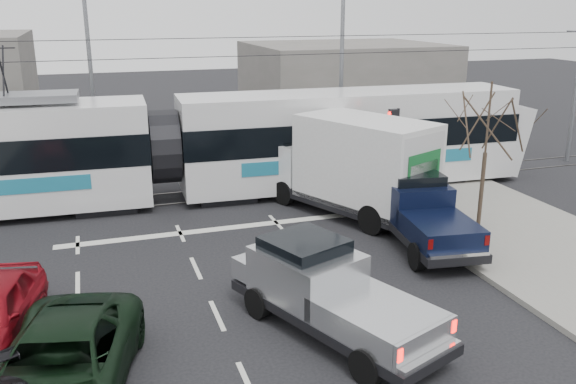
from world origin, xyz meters
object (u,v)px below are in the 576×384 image
object	(u,v)px
street_lamp_near	(338,55)
box_truck	(352,167)
silver_pickup	(325,289)
bare_tree	(488,125)
green_car	(61,367)
navy_pickup	(421,211)
traffic_signal	(394,135)
street_lamp_far	(85,58)
tram	(163,149)

from	to	relation	value
street_lamp_near	box_truck	xyz separation A→B (m)	(-2.69, -7.88, -3.33)
silver_pickup	bare_tree	bearing A→B (deg)	7.44
silver_pickup	green_car	distance (m)	5.94
box_truck	navy_pickup	distance (m)	3.58
traffic_signal	green_car	world-z (taller)	traffic_signal
bare_tree	box_truck	world-z (taller)	bare_tree
street_lamp_far	box_truck	bearing A→B (deg)	-48.26
traffic_signal	silver_pickup	xyz separation A→B (m)	(-5.86, -7.89, -1.71)
bare_tree	box_truck	xyz separation A→B (m)	(-2.97, 3.62, -2.01)
street_lamp_far	navy_pickup	xyz separation A→B (m)	(9.73, -13.27, -4.03)
street_lamp_near	street_lamp_far	size ratio (longest dim) A/B	1.00
navy_pickup	street_lamp_near	bearing A→B (deg)	88.79
street_lamp_near	tram	size ratio (longest dim) A/B	0.31
street_lamp_near	bare_tree	bearing A→B (deg)	-88.58
navy_pickup	green_car	size ratio (longest dim) A/B	1.01
navy_pickup	silver_pickup	bearing A→B (deg)	-132.36
traffic_signal	street_lamp_far	distance (m)	14.47
bare_tree	tram	bearing A→B (deg)	142.13
navy_pickup	green_car	xyz separation A→B (m)	(-10.78, -5.13, -0.34)
bare_tree	green_car	bearing A→B (deg)	-159.09
traffic_signal	navy_pickup	world-z (taller)	traffic_signal
tram	box_truck	xyz separation A→B (m)	(6.32, -3.61, -0.34)
box_truck	navy_pickup	size ratio (longest dim) A/B	1.40
street_lamp_near	street_lamp_far	bearing A→B (deg)	170.13
traffic_signal	tram	bearing A→B (deg)	158.40
street_lamp_near	street_lamp_far	xyz separation A→B (m)	(-11.50, 2.00, 0.00)
bare_tree	navy_pickup	distance (m)	3.41
street_lamp_near	navy_pickup	size ratio (longest dim) A/B	1.66
tram	box_truck	size ratio (longest dim) A/B	3.87
street_lamp_near	silver_pickup	size ratio (longest dim) A/B	1.50
silver_pickup	navy_pickup	distance (m)	6.43
bare_tree	traffic_signal	world-z (taller)	bare_tree
silver_pickup	tram	bearing A→B (deg)	80.03
street_lamp_far	tram	bearing A→B (deg)	-68.35
traffic_signal	box_truck	world-z (taller)	traffic_signal
tram	street_lamp_near	bearing A→B (deg)	27.80
traffic_signal	street_lamp_far	xyz separation A→B (m)	(-10.66, 9.50, 2.37)
box_truck	street_lamp_far	bearing A→B (deg)	107.23
street_lamp_near	silver_pickup	bearing A→B (deg)	-113.52
bare_tree	silver_pickup	xyz separation A→B (m)	(-6.98, -3.90, -2.76)
box_truck	bare_tree	bearing A→B (deg)	-75.15
traffic_signal	green_car	xyz separation A→B (m)	(-11.70, -8.90, -1.99)
street_lamp_far	street_lamp_near	bearing A→B (deg)	-9.87
bare_tree	street_lamp_far	xyz separation A→B (m)	(-11.79, 13.50, 1.32)
traffic_signal	street_lamp_near	world-z (taller)	street_lamp_near
traffic_signal	navy_pickup	distance (m)	4.22
navy_pickup	traffic_signal	bearing A→B (deg)	83.89
bare_tree	box_truck	bearing A→B (deg)	129.37
silver_pickup	street_lamp_near	bearing A→B (deg)	44.77
silver_pickup	box_truck	bearing A→B (deg)	40.21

